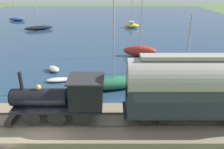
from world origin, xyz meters
name	(u,v)px	position (x,y,z in m)	size (l,w,h in m)	color
ground_plane	(47,134)	(0.00, 0.00, 0.00)	(200.00, 200.00, 0.00)	#516B38
harbor_water	(95,23)	(43.36, 0.00, 0.00)	(80.00, 80.00, 0.01)	navy
rail_embankment	(49,124)	(0.72, 0.00, 0.30)	(4.69, 56.00, 0.72)	#84755B
steam_locomotive	(65,96)	(0.72, -1.30, 2.49)	(2.11, 6.52, 3.50)	black
passenger_coach	(199,86)	(0.72, -10.00, 3.22)	(2.57, 9.72, 4.63)	black
sailboat_black	(39,28)	(34.43, 11.14, 0.48)	(3.56, 5.98, 7.04)	black
sailboat_green	(114,83)	(6.80, -4.52, 0.63)	(2.61, 5.71, 9.28)	#236B42
sailboat_blue	(17,19)	(46.12, 20.52, 0.50)	(2.77, 5.06, 6.95)	#335199
sailboat_red	(140,51)	(16.75, -8.15, 0.76)	(1.67, 4.54, 7.90)	#B72D23
sailboat_teal	(185,65)	(11.58, -12.80, 0.67)	(2.33, 5.46, 6.35)	#1E707A
sailboat_yellow	(132,25)	(36.79, -8.69, 0.61)	(2.12, 3.48, 9.10)	gold
rowboat_far_out	(54,69)	(11.21, 2.31, 0.29)	(2.06, 1.96, 0.55)	#B7B2A3
rowboat_near_shore	(58,80)	(8.40, 1.13, 0.20)	(1.27, 2.55, 0.38)	beige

